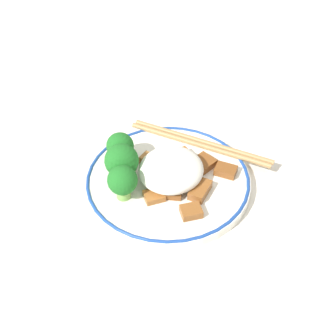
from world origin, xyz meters
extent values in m
plane|color=silver|center=(0.00, 0.00, 0.00)|extent=(3.00, 3.00, 0.00)
cylinder|color=white|center=(0.00, 0.00, 0.01)|extent=(0.24, 0.24, 0.01)
torus|color=#1E479E|center=(0.00, 0.00, 0.01)|extent=(0.24, 0.24, 0.00)
ellipsoid|color=white|center=(0.00, -0.01, 0.03)|extent=(0.10, 0.09, 0.04)
cylinder|color=#7FB756|center=(-0.01, 0.08, 0.02)|extent=(0.02, 0.02, 0.02)
sphere|color=#1E6B23|center=(-0.01, 0.08, 0.05)|extent=(0.04, 0.04, 0.04)
cylinder|color=#7FB756|center=(-0.04, 0.05, 0.02)|extent=(0.01, 0.01, 0.02)
sphere|color=#1E6B23|center=(-0.04, 0.05, 0.05)|extent=(0.05, 0.05, 0.05)
cylinder|color=#7FB756|center=(-0.07, 0.03, 0.02)|extent=(0.02, 0.02, 0.02)
sphere|color=#1E6B23|center=(-0.07, 0.03, 0.05)|extent=(0.04, 0.04, 0.04)
cube|color=brown|center=(0.06, -0.06, 0.02)|extent=(0.03, 0.03, 0.01)
cube|color=#9E6633|center=(0.01, 0.04, 0.02)|extent=(0.02, 0.03, 0.01)
cube|color=brown|center=(0.00, -0.05, 0.02)|extent=(0.04, 0.03, 0.01)
cube|color=#995B28|center=(0.04, 0.01, 0.02)|extent=(0.04, 0.04, 0.01)
cube|color=brown|center=(-0.02, -0.02, 0.02)|extent=(0.04, 0.04, 0.01)
cube|color=brown|center=(-0.04, -0.06, 0.02)|extent=(0.04, 0.04, 0.01)
cube|color=brown|center=(0.05, -0.03, 0.02)|extent=(0.04, 0.03, 0.01)
cube|color=#995B28|center=(-0.04, -0.01, 0.02)|extent=(0.04, 0.04, 0.01)
cylinder|color=#AD8451|center=(0.09, 0.00, 0.02)|extent=(0.04, 0.23, 0.01)
cylinder|color=#AD8451|center=(0.09, 0.00, 0.02)|extent=(0.04, 0.23, 0.01)
camera|label=1|loc=(-0.40, -0.27, 0.49)|focal=50.00mm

